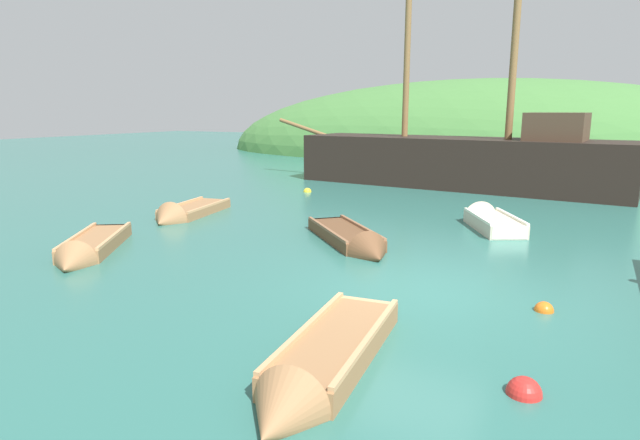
% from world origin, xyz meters
% --- Properties ---
extents(ground_plane, '(120.00, 120.00, 0.00)m').
position_xyz_m(ground_plane, '(0.00, 0.00, 0.00)').
color(ground_plane, '#2D6B60').
extents(shore_hill, '(43.35, 19.28, 11.43)m').
position_xyz_m(shore_hill, '(-5.23, 32.69, 0.00)').
color(shore_hill, '#477F3D').
rests_on(shore_hill, ground).
extents(sailing_ship, '(17.02, 4.70, 11.95)m').
position_xyz_m(sailing_ship, '(-2.52, 14.33, 0.86)').
color(sailing_ship, black).
rests_on(sailing_ship, ground).
extents(rowboat_outer_right, '(3.48, 3.50, 1.00)m').
position_xyz_m(rowboat_outer_right, '(-2.50, 2.49, 0.09)').
color(rowboat_outer_right, brown).
rests_on(rowboat_outer_right, ground).
extents(rowboat_outer_left, '(2.77, 3.56, 0.94)m').
position_xyz_m(rowboat_outer_left, '(-7.74, -1.15, 0.10)').
color(rowboat_outer_left, '#9E7047').
rests_on(rowboat_outer_left, ground).
extents(rowboat_center, '(1.72, 3.67, 1.10)m').
position_xyz_m(rowboat_center, '(-8.77, 3.38, 0.08)').
color(rowboat_center, '#9E7047').
rests_on(rowboat_center, ground).
extents(rowboat_portside, '(1.34, 3.83, 0.95)m').
position_xyz_m(rowboat_portside, '(-0.17, -3.82, 0.11)').
color(rowboat_portside, '#9E7047').
rests_on(rowboat_portside, ground).
extents(rowboat_near_dock, '(2.36, 3.18, 1.00)m').
position_xyz_m(rowboat_near_dock, '(0.15, 6.38, 0.13)').
color(rowboat_near_dock, beige).
rests_on(rowboat_near_dock, ground).
extents(buoy_orange, '(0.32, 0.32, 0.32)m').
position_xyz_m(buoy_orange, '(2.20, -0.10, 0.00)').
color(buoy_orange, orange).
rests_on(buoy_orange, ground).
extents(buoy_yellow, '(0.34, 0.34, 0.34)m').
position_xyz_m(buoy_yellow, '(-7.83, 9.88, 0.00)').
color(buoy_yellow, yellow).
rests_on(buoy_yellow, ground).
extents(buoy_red, '(0.43, 0.43, 0.43)m').
position_xyz_m(buoy_red, '(2.22, -3.13, 0.00)').
color(buoy_red, red).
rests_on(buoy_red, ground).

